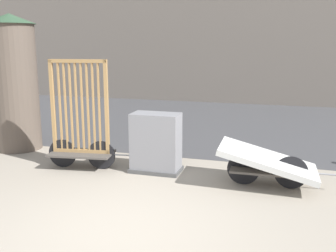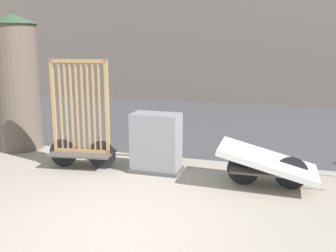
% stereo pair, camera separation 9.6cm
% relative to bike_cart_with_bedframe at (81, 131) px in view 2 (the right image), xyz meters
% --- Properties ---
extents(ground_plane, '(60.00, 60.00, 0.00)m').
position_rel_bike_cart_with_bedframe_xyz_m(ground_plane, '(1.88, -2.41, -0.79)').
color(ground_plane, gray).
extents(road_strip, '(56.00, 8.56, 0.01)m').
position_rel_bike_cart_with_bedframe_xyz_m(road_strip, '(1.88, 5.59, -0.79)').
color(road_strip, '#424244').
rests_on(road_strip, ground_plane).
extents(bike_cart_with_bedframe, '(2.06, 0.84, 2.26)m').
position_rel_bike_cart_with_bedframe_xyz_m(bike_cart_with_bedframe, '(0.00, 0.00, 0.00)').
color(bike_cart_with_bedframe, '#4C4742').
rests_on(bike_cart_with_bedframe, ground_plane).
extents(bike_cart_with_mattress, '(2.24, 1.10, 0.77)m').
position_rel_bike_cart_with_bedframe_xyz_m(bike_cart_with_mattress, '(3.77, -0.00, -0.33)').
color(bike_cart_with_mattress, '#4C4742').
rests_on(bike_cart_with_mattress, ground_plane).
extents(utility_cabinet, '(1.02, 0.59, 1.21)m').
position_rel_bike_cart_with_bedframe_xyz_m(utility_cabinet, '(1.56, 0.23, -0.23)').
color(utility_cabinet, '#4C4C4C').
rests_on(utility_cabinet, ground_plane).
extents(advertising_column, '(1.24, 1.24, 3.26)m').
position_rel_bike_cart_with_bedframe_xyz_m(advertising_column, '(-2.28, 0.96, 0.87)').
color(advertising_column, brown).
rests_on(advertising_column, ground_plane).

